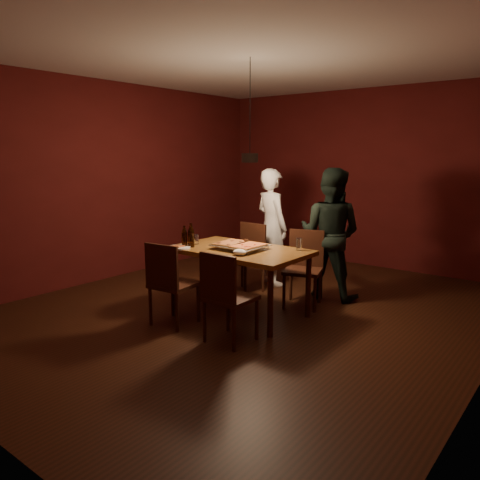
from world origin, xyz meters
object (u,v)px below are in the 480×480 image
Objects in this scene: diner_dark at (330,234)px; beer_bottle_a at (184,236)px; plate_slice at (178,247)px; chair_near_right at (225,290)px; diner_white at (272,227)px; chair_far_left at (248,251)px; beer_bottle_b at (191,235)px; dining_table at (240,255)px; pendant_lamp at (250,157)px; chair_near_left at (169,277)px; chair_far_right at (304,261)px; pizza_tray at (240,247)px.

beer_bottle_a is at bearing 47.16° from diner_dark.
beer_bottle_a is 0.14m from plate_slice.
diner_white is (-0.83, 2.00, 0.26)m from chair_near_right.
beer_bottle_b is at bearing 90.66° from chair_far_left.
pendant_lamp is (0.03, 0.13, 1.08)m from dining_table.
diner_white reaches higher than chair_near_left.
chair_near_right is at bearing 122.95° from chair_far_left.
diner_white is at bearing 108.46° from dining_table.
chair_far_left is 1.12m from beer_bottle_a.
chair_far_right is at bearing 49.07° from plate_slice.
plate_slice is at bearing -149.43° from pizza_tray.
beer_bottle_a is 0.90× the size of beer_bottle_b.
chair_far_left and chair_near_left have the same top height.
pendant_lamp is (0.50, -0.62, 1.22)m from chair_far_left.
dining_table is 0.60m from beer_bottle_b.
chair_far_left is 1.80× the size of plate_slice.
diner_white is at bearing 112.01° from chair_near_right.
chair_far_left is 0.54m from diner_white.
diner_dark is at bearing 60.30° from chair_near_left.
diner_white is 1.52m from pendant_lamp.
chair_far_right and chair_near_left have the same top height.
dining_table is at bearing 129.58° from diner_white.
chair_near_left is 2.14m from diner_dark.
pizza_tray is 2.05× the size of plate_slice.
chair_near_left is at bearing -58.09° from plate_slice.
beer_bottle_a reaches higher than dining_table.
chair_far_left is 0.30× the size of diner_white.
beer_bottle_b is 0.17× the size of diner_dark.
beer_bottle_a reaches higher than chair_near_left.
diner_white is (-0.41, 1.23, 0.12)m from dining_table.
pendant_lamp reaches higher than chair_near_left.
dining_table is 0.94× the size of diner_white.
chair_near_right is at bearing -6.14° from chair_near_left.
chair_far_right is 0.33× the size of diner_dark.
chair_near_right reaches higher than plate_slice.
pizza_tray is 0.34× the size of diner_dark.
plate_slice is at bearing 115.53° from chair_near_left.
chair_far_right is (0.40, 0.74, -0.14)m from dining_table.
chair_near_right is 1.14m from beer_bottle_a.
chair_far_right is 1.99× the size of plate_slice.
chair_near_left is (-0.34, -0.77, -0.14)m from dining_table.
chair_near_left is 0.30× the size of diner_white.
chair_far_left is 1.08m from beer_bottle_b.
chair_far_right is 2.18× the size of beer_bottle_a.
dining_table is 0.10m from pizza_tray.
plate_slice is at bearing -145.85° from dining_table.
diner_dark is (1.06, 1.48, -0.06)m from beer_bottle_a.
plate_slice is 0.17× the size of diner_white.
chair_far_left is at bearing 119.14° from pizza_tray.
pendant_lamp is (0.61, 0.52, 1.00)m from plate_slice.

